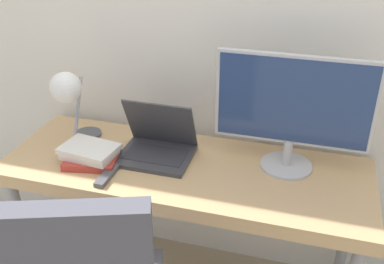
# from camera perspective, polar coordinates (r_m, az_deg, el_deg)

# --- Properties ---
(wall_back) EXTENTS (8.00, 0.05, 2.60)m
(wall_back) POSITION_cam_1_polar(r_m,az_deg,el_deg) (1.97, 1.92, 15.26)
(wall_back) COLOR silver
(wall_back) RESTS_ON ground_plane
(desk) EXTENTS (1.54, 0.55, 0.73)m
(desk) POSITION_cam_1_polar(r_m,az_deg,el_deg) (1.93, -0.95, -6.06)
(desk) COLOR tan
(desk) RESTS_ON ground_plane
(laptop) EXTENTS (0.31, 0.25, 0.25)m
(laptop) POSITION_cam_1_polar(r_m,az_deg,el_deg) (1.94, -4.43, -1.66)
(laptop) COLOR #38383D
(laptop) RESTS_ON desk
(monitor) EXTENTS (0.61, 0.21, 0.48)m
(monitor) POSITION_cam_1_polar(r_m,az_deg,el_deg) (1.80, 12.70, 3.05)
(monitor) COLOR #B7B7BC
(monitor) RESTS_ON desk
(desk_lamp) EXTENTS (0.13, 0.26, 0.36)m
(desk_lamp) POSITION_cam_1_polar(r_m,az_deg,el_deg) (1.97, -15.44, 4.79)
(desk_lamp) COLOR #4C4C51
(desk_lamp) RESTS_ON desk
(book_stack) EXTENTS (0.26, 0.21, 0.07)m
(book_stack) POSITION_cam_1_polar(r_m,az_deg,el_deg) (1.94, -12.76, -2.82)
(book_stack) COLOR #B2382D
(book_stack) RESTS_ON desk
(tv_remote) EXTENTS (0.04, 0.16, 0.02)m
(tv_remote) POSITION_cam_1_polar(r_m,az_deg,el_deg) (1.84, -10.71, -5.42)
(tv_remote) COLOR #4C4C51
(tv_remote) RESTS_ON desk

